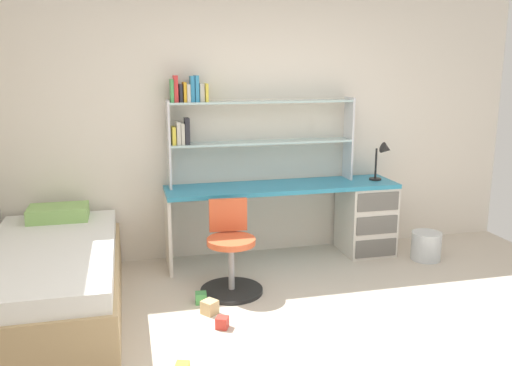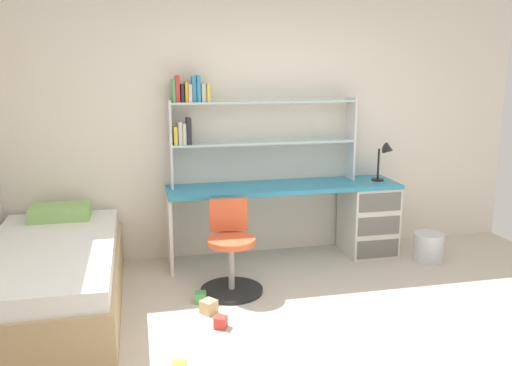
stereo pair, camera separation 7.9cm
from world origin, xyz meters
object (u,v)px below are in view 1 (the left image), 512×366
at_px(waste_bin, 426,246).
at_px(toy_block_green_4, 201,298).
at_px(swivel_chair, 231,257).
at_px(bookshelf_hutch, 237,121).
at_px(toy_block_natural_3, 210,307).
at_px(desk, 341,212).
at_px(bed_platform, 51,280).
at_px(toy_block_red_1, 222,323).
at_px(desk_lamp, 384,155).

height_order(waste_bin, toy_block_green_4, waste_bin).
bearing_deg(swivel_chair, bookshelf_hutch, 74.20).
bearing_deg(toy_block_natural_3, toy_block_green_4, 101.04).
xyz_separation_m(desk, bed_platform, (-2.64, -0.71, -0.16)).
relative_size(desk, toy_block_red_1, 26.40).
xyz_separation_m(swivel_chair, toy_block_red_1, (-0.19, -0.62, -0.25)).
distance_m(desk, bed_platform, 2.74).
height_order(desk_lamp, toy_block_natural_3, desk_lamp).
distance_m(swivel_chair, toy_block_green_4, 0.42).
xyz_separation_m(bookshelf_hutch, toy_block_natural_3, (-0.46, -1.15, -1.29)).
height_order(desk_lamp, swivel_chair, desk_lamp).
bearing_deg(toy_block_natural_3, toy_block_red_1, -78.06).
distance_m(desk, toy_block_natural_3, 1.83).
relative_size(bed_platform, waste_bin, 6.91).
height_order(bed_platform, waste_bin, bed_platform).
distance_m(desk, waste_bin, 0.88).
bearing_deg(swivel_chair, toy_block_green_4, -147.29).
xyz_separation_m(desk, toy_block_green_4, (-1.52, -0.81, -0.38)).
height_order(swivel_chair, toy_block_red_1, swivel_chair).
bearing_deg(desk_lamp, toy_block_green_4, -158.04).
xyz_separation_m(desk_lamp, toy_block_natural_3, (-1.89, -0.98, -0.94)).
height_order(bookshelf_hutch, toy_block_natural_3, bookshelf_hutch).
xyz_separation_m(desk_lamp, toy_block_red_1, (-1.84, -1.22, -0.95)).
relative_size(bed_platform, toy_block_natural_3, 18.84).
distance_m(swivel_chair, toy_block_red_1, 0.70).
height_order(bookshelf_hutch, toy_block_red_1, bookshelf_hutch).
distance_m(bookshelf_hutch, bed_platform, 2.12).
xyz_separation_m(desk, desk_lamp, (0.41, -0.03, 0.57)).
height_order(desk, toy_block_natural_3, desk).
bearing_deg(waste_bin, toy_block_red_1, -157.50).
distance_m(desk_lamp, toy_block_natural_3, 2.33).
relative_size(desk, bookshelf_hutch, 1.24).
height_order(swivel_chair, toy_block_natural_3, swivel_chair).
bearing_deg(waste_bin, swivel_chair, -172.08).
relative_size(bookshelf_hutch, toy_block_red_1, 21.26).
xyz_separation_m(waste_bin, toy_block_green_4, (-2.27, -0.46, -0.09)).
bearing_deg(toy_block_green_4, toy_block_natural_3, -78.96).
bearing_deg(desk, bookshelf_hutch, 171.97).
distance_m(waste_bin, toy_block_natural_3, 2.32).
relative_size(desk_lamp, waste_bin, 1.34).
bearing_deg(desk_lamp, bookshelf_hutch, 172.91).
distance_m(bed_platform, toy_block_red_1, 1.35).
bearing_deg(toy_block_red_1, desk_lamp, 33.62).
distance_m(bookshelf_hutch, desk_lamp, 1.49).
xyz_separation_m(desk_lamp, waste_bin, (0.33, -0.32, -0.86)).
bearing_deg(desk_lamp, toy_block_natural_3, -152.72).
distance_m(bookshelf_hutch, toy_block_red_1, 1.96).
xyz_separation_m(desk, toy_block_natural_3, (-1.48, -1.01, -0.37)).
xyz_separation_m(desk, bookshelf_hutch, (-1.02, 0.14, 0.92)).
height_order(waste_bin, toy_block_natural_3, waste_bin).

